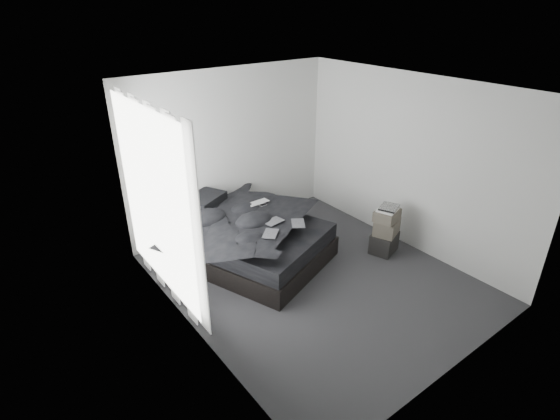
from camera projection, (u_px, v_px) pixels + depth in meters
floor at (315, 279)px, 6.06m from camera, size 3.60×4.20×0.01m
ceiling at (323, 88)px, 4.92m from camera, size 3.60×4.20×0.01m
wall_back at (231, 151)px, 6.99m from camera, size 3.60×0.01×2.60m
wall_front at (471, 267)px, 3.98m from camera, size 3.60×0.01×2.60m
wall_left at (188, 236)px, 4.51m from camera, size 0.01×4.20×2.60m
wall_right at (409, 163)px, 6.46m from camera, size 0.01×4.20×2.60m
window_left at (155, 201)px, 5.15m from camera, size 0.02×2.00×2.30m
curtain_left at (159, 206)px, 5.21m from camera, size 0.06×2.12×2.48m
bed at (249, 249)px, 6.50m from camera, size 2.28×2.59×0.29m
mattress at (248, 233)px, 6.38m from camera, size 2.20×2.51×0.23m
duvet at (250, 220)px, 6.25m from camera, size 2.13×2.28×0.25m
pillow_lower at (201, 209)px, 6.67m from camera, size 0.76×0.64×0.15m
pillow_upper at (205, 200)px, 6.65m from camera, size 0.73×0.64×0.14m
laptop at (260, 199)px, 6.54m from camera, size 0.35×0.24×0.03m
comic_a at (270, 228)px, 5.74m from camera, size 0.32×0.32×0.01m
comic_b at (274, 216)px, 6.05m from camera, size 0.30×0.22×0.01m
comic_c at (298, 217)px, 6.00m from camera, size 0.30×0.33×0.01m
side_stand at (200, 250)px, 6.14m from camera, size 0.40×0.40×0.63m
papers at (199, 230)px, 5.99m from camera, size 0.24×0.18×0.01m
floor_books at (185, 275)px, 6.03m from camera, size 0.20×0.24×0.14m
box_lower at (384, 242)px, 6.65m from camera, size 0.49×0.44×0.31m
box_mid at (387, 227)px, 6.54m from camera, size 0.47×0.43×0.23m
box_upper at (387, 215)px, 6.44m from camera, size 0.43×0.38×0.16m
art_book_white at (388, 209)px, 6.40m from camera, size 0.38×0.34×0.03m
art_book_snake at (389, 207)px, 6.39m from camera, size 0.38×0.35×0.03m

